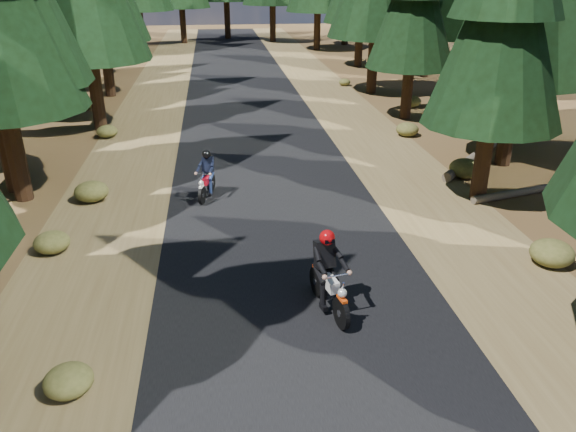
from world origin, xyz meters
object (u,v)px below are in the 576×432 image
Objects in this scene: log_far at (532,190)px; rider_lead at (329,286)px; log_near at (476,155)px; rider_follow at (207,182)px.

log_far is 9.10m from rider_lead.
rider_lead is at bearing -175.81° from log_near.
rider_follow is at bearing -80.95° from rider_lead.
log_far is at bearing -132.81° from log_near.
rider_lead reaches higher than log_near.
log_far is at bearing -155.21° from rider_lead.
rider_lead reaches higher than log_far.
rider_follow is at bearing 160.07° from log_far.
rider_follow is (-2.41, 6.38, -0.09)m from rider_lead.
log_near is 3.35m from log_far.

